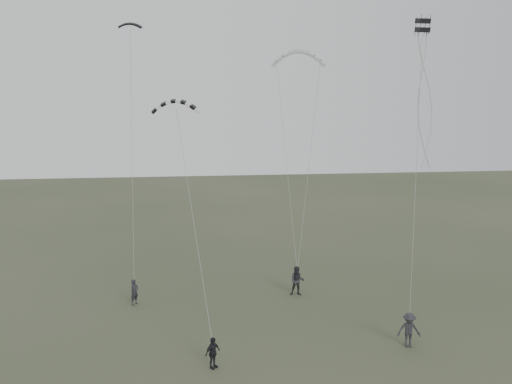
{
  "coord_description": "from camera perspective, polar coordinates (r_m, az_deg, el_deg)",
  "views": [
    {
      "loc": [
        -2.58,
        -23.2,
        11.49
      ],
      "look_at": [
        1.54,
        5.43,
        6.95
      ],
      "focal_mm": 35.0,
      "sensor_mm": 36.0,
      "label": 1
    }
  ],
  "objects": [
    {
      "name": "ground",
      "position": [
        26.01,
        -1.73,
        -17.29
      ],
      "size": [
        140.0,
        140.0,
        0.0
      ],
      "primitive_type": "plane",
      "color": "#37402A",
      "rests_on": "ground"
    },
    {
      "name": "flyer_left",
      "position": [
        31.74,
        -13.72,
        -11.04
      ],
      "size": [
        0.66,
        0.68,
        1.58
      ],
      "primitive_type": "imported",
      "rotation": [
        0.0,
        0.0,
        0.87
      ],
      "color": "#232328",
      "rests_on": "ground"
    },
    {
      "name": "flyer_right",
      "position": [
        32.45,
        4.74,
        -10.08
      ],
      "size": [
        1.03,
        0.87,
        1.88
      ],
      "primitive_type": "imported",
      "rotation": [
        0.0,
        0.0,
        -0.19
      ],
      "color": "#27272C",
      "rests_on": "ground"
    },
    {
      "name": "flyer_center",
      "position": [
        23.91,
        -4.97,
        -17.84
      ],
      "size": [
        0.89,
        0.83,
        1.47
      ],
      "primitive_type": "imported",
      "rotation": [
        0.0,
        0.0,
        0.71
      ],
      "color": "black",
      "rests_on": "ground"
    },
    {
      "name": "flyer_far",
      "position": [
        26.76,
        17.09,
        -14.85
      ],
      "size": [
        1.24,
        0.87,
        1.76
      ],
      "primitive_type": "imported",
      "rotation": [
        0.0,
        0.0,
        -0.2
      ],
      "color": "#28272C",
      "rests_on": "ground"
    },
    {
      "name": "kite_dark_small",
      "position": [
        36.34,
        -14.22,
        18.14
      ],
      "size": [
        1.58,
        0.68,
        0.63
      ],
      "primitive_type": null,
      "rotation": [
        0.32,
        0.0,
        -0.05
      ],
      "color": "black",
      "rests_on": "flyer_left"
    },
    {
      "name": "kite_pale_large",
      "position": [
        39.03,
        4.87,
        15.67
      ],
      "size": [
        4.24,
        2.25,
        1.83
      ],
      "primitive_type": null,
      "rotation": [
        0.25,
        0.0,
        -0.25
      ],
      "color": "#B2B5B8",
      "rests_on": "flyer_right"
    },
    {
      "name": "kite_striped",
      "position": [
        27.18,
        -9.15,
        10.22
      ],
      "size": [
        2.61,
        0.98,
        1.15
      ],
      "primitive_type": null,
      "rotation": [
        0.18,
        0.0,
        -0.06
      ],
      "color": "black",
      "rests_on": "flyer_center"
    },
    {
      "name": "kite_box",
      "position": [
        28.65,
        18.51,
        17.61
      ],
      "size": [
        0.61,
        0.72,
        0.78
      ],
      "primitive_type": null,
      "rotation": [
        0.17,
        0.0,
        0.03
      ],
      "color": "black",
      "rests_on": "flyer_far"
    }
  ]
}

